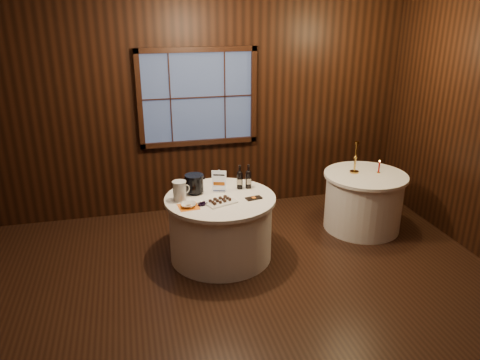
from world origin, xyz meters
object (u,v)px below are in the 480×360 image
object	(u,v)px
main_table	(221,227)
chocolate_box	(254,198)
port_bottle_left	(240,179)
red_candle	(379,168)
sign_stand	(219,184)
chocolate_plate	(220,201)
glass_pitcher	(180,191)
cracker_bowl	(188,205)
side_table	(363,201)
brass_candlestick	(355,162)
ice_bucket	(194,184)
port_bottle_right	(248,178)
grape_bunch	(203,204)

from	to	relation	value
main_table	chocolate_box	world-z (taller)	chocolate_box
port_bottle_left	red_candle	bearing A→B (deg)	23.01
sign_stand	red_candle	bearing A→B (deg)	21.92
chocolate_plate	glass_pitcher	xyz separation A→B (m)	(-0.43, 0.18, 0.10)
port_bottle_left	cracker_bowl	bearing A→B (deg)	-129.90
side_table	port_bottle_left	bearing A→B (deg)	-176.73
sign_stand	side_table	bearing A→B (deg)	22.18
chocolate_plate	cracker_bowl	bearing A→B (deg)	-176.12
main_table	side_table	world-z (taller)	same
chocolate_plate	cracker_bowl	xyz separation A→B (m)	(-0.36, -0.02, 0.00)
port_bottle_left	brass_candlestick	world-z (taller)	brass_candlestick
chocolate_box	red_candle	xyz separation A→B (m)	(1.82, 0.44, 0.06)
ice_bucket	brass_candlestick	world-z (taller)	brass_candlestick
ice_bucket	side_table	bearing A→B (deg)	2.86
main_table	chocolate_plate	distance (m)	0.44
port_bottle_left	red_candle	size ratio (longest dim) A/B	1.69
main_table	red_candle	bearing A→B (deg)	7.91
port_bottle_right	red_candle	bearing A→B (deg)	7.23
grape_bunch	brass_candlestick	xyz separation A→B (m)	(2.11, 0.58, 0.13)
port_bottle_left	chocolate_plate	bearing A→B (deg)	-110.40
ice_bucket	cracker_bowl	xyz separation A→B (m)	(-0.13, -0.38, -0.10)
glass_pitcher	red_candle	bearing A→B (deg)	-13.88
port_bottle_left	cracker_bowl	distance (m)	0.79
side_table	sign_stand	bearing A→B (deg)	-175.98
chocolate_box	cracker_bowl	xyz separation A→B (m)	(-0.75, -0.05, 0.02)
chocolate_plate	chocolate_box	xyz separation A→B (m)	(0.39, 0.02, -0.01)
sign_stand	chocolate_box	xyz separation A→B (m)	(0.34, -0.30, -0.09)
sign_stand	glass_pitcher	size ratio (longest dim) A/B	1.21
port_bottle_left	chocolate_plate	size ratio (longest dim) A/B	0.75
port_bottle_right	main_table	bearing A→B (deg)	-149.75
sign_stand	chocolate_plate	distance (m)	0.34
brass_candlestick	chocolate_plate	bearing A→B (deg)	-163.81
port_bottle_right	grape_bunch	xyz separation A→B (m)	(-0.62, -0.39, -0.11)
ice_bucket	grape_bunch	bearing A→B (deg)	-85.37
main_table	chocolate_plate	bearing A→B (deg)	-100.38
main_table	cracker_bowl	world-z (taller)	cracker_bowl
grape_bunch	glass_pitcher	xyz separation A→B (m)	(-0.22, 0.21, 0.09)
chocolate_box	red_candle	world-z (taller)	red_candle
ice_bucket	port_bottle_right	bearing A→B (deg)	0.53
sign_stand	cracker_bowl	world-z (taller)	sign_stand
ice_bucket	red_candle	world-z (taller)	ice_bucket
ice_bucket	glass_pitcher	distance (m)	0.25
sign_stand	brass_candlestick	xyz separation A→B (m)	(1.85, 0.23, 0.06)
port_bottle_right	cracker_bowl	distance (m)	0.87
grape_bunch	red_candle	bearing A→B (deg)	11.59
side_table	cracker_bowl	distance (m)	2.47
cracker_bowl	glass_pitcher	bearing A→B (deg)	107.47
grape_bunch	cracker_bowl	world-z (taller)	cracker_bowl
red_candle	brass_candlestick	bearing A→B (deg)	164.26
chocolate_plate	main_table	bearing A→B (deg)	79.62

